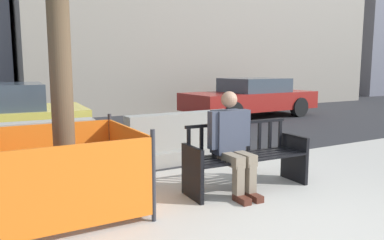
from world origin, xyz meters
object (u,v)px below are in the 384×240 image
(street_bench, at_px, (246,160))
(construction_fence, at_px, (65,169))
(jersey_barrier_left, at_px, (24,157))
(car_sedan_far, at_px, (251,98))
(jersey_barrier_centre, at_px, (181,141))
(seated_person, at_px, (232,141))

(street_bench, height_order, construction_fence, construction_fence)
(jersey_barrier_left, bearing_deg, street_bench, -36.32)
(construction_fence, distance_m, car_sedan_far, 8.86)
(jersey_barrier_centre, relative_size, jersey_barrier_left, 1.00)
(street_bench, relative_size, jersey_barrier_left, 0.85)
(seated_person, relative_size, jersey_barrier_centre, 0.65)
(seated_person, xyz_separation_m, jersey_barrier_centre, (0.23, 1.83, -0.35))
(seated_person, height_order, construction_fence, seated_person)
(jersey_barrier_centre, bearing_deg, car_sedan_far, 40.94)
(seated_person, bearing_deg, street_bench, 10.00)
(jersey_barrier_centre, bearing_deg, street_bench, -88.74)
(construction_fence, xyz_separation_m, car_sedan_far, (6.93, 5.52, 0.14))
(street_bench, distance_m, seated_person, 0.40)
(jersey_barrier_centre, height_order, construction_fence, construction_fence)
(construction_fence, height_order, car_sedan_far, car_sedan_far)
(seated_person, xyz_separation_m, car_sedan_far, (4.94, 5.92, -0.05))
(jersey_barrier_centre, height_order, jersey_barrier_left, same)
(street_bench, relative_size, construction_fence, 1.11)
(jersey_barrier_left, bearing_deg, car_sedan_far, 28.97)
(seated_person, height_order, car_sedan_far, seated_person)
(jersey_barrier_centre, height_order, car_sedan_far, car_sedan_far)
(construction_fence, relative_size, car_sedan_far, 0.34)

